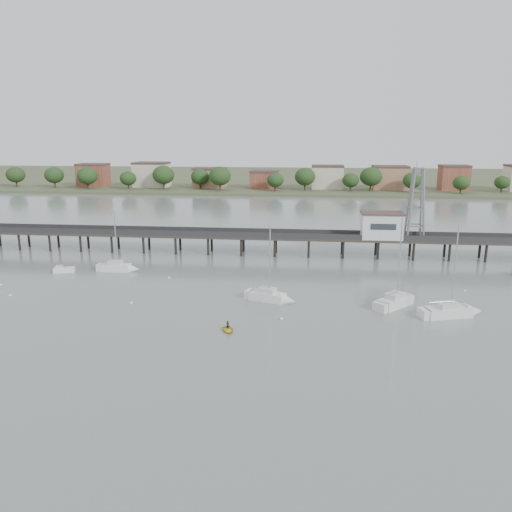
{
  "coord_description": "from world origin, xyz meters",
  "views": [
    {
      "loc": [
        10.32,
        -41.62,
        24.48
      ],
      "look_at": [
        1.34,
        42.0,
        4.0
      ],
      "focal_mm": 35.0,
      "sensor_mm": 36.0,
      "label": 1
    }
  ],
  "objects_px": {
    "lattice_tower": "(416,204)",
    "sailboat_b": "(121,268)",
    "sailboat_d": "(457,311)",
    "white_tender": "(64,270)",
    "sailboat_f": "(274,297)",
    "pier": "(259,237)",
    "sailboat_c": "(400,300)",
    "yellow_dinghy": "(228,331)"
  },
  "relations": [
    {
      "from": "pier",
      "to": "yellow_dinghy",
      "type": "relative_size",
      "value": 54.83
    },
    {
      "from": "sailboat_f",
      "to": "sailboat_b",
      "type": "bearing_deg",
      "value": 173.77
    },
    {
      "from": "sailboat_b",
      "to": "white_tender",
      "type": "distance_m",
      "value": 10.37
    },
    {
      "from": "lattice_tower",
      "to": "pier",
      "type": "bearing_deg",
      "value": -180.0
    },
    {
      "from": "lattice_tower",
      "to": "white_tender",
      "type": "distance_m",
      "value": 68.83
    },
    {
      "from": "sailboat_d",
      "to": "sailboat_c",
      "type": "height_order",
      "value": "sailboat_d"
    },
    {
      "from": "pier",
      "to": "sailboat_c",
      "type": "distance_m",
      "value": 38.24
    },
    {
      "from": "lattice_tower",
      "to": "sailboat_b",
      "type": "height_order",
      "value": "lattice_tower"
    },
    {
      "from": "pier",
      "to": "sailboat_c",
      "type": "height_order",
      "value": "sailboat_c"
    },
    {
      "from": "lattice_tower",
      "to": "white_tender",
      "type": "bearing_deg",
      "value": -164.63
    },
    {
      "from": "sailboat_d",
      "to": "sailboat_c",
      "type": "relative_size",
      "value": 1.01
    },
    {
      "from": "yellow_dinghy",
      "to": "sailboat_d",
      "type": "bearing_deg",
      "value": -4.76
    },
    {
      "from": "sailboat_d",
      "to": "white_tender",
      "type": "bearing_deg",
      "value": 150.08
    },
    {
      "from": "sailboat_b",
      "to": "sailboat_d",
      "type": "relative_size",
      "value": 0.85
    },
    {
      "from": "lattice_tower",
      "to": "sailboat_d",
      "type": "distance_m",
      "value": 35.28
    },
    {
      "from": "sailboat_b",
      "to": "white_tender",
      "type": "height_order",
      "value": "sailboat_b"
    },
    {
      "from": "pier",
      "to": "white_tender",
      "type": "bearing_deg",
      "value": -152.12
    },
    {
      "from": "sailboat_f",
      "to": "lattice_tower",
      "type": "bearing_deg",
      "value": 68.77
    },
    {
      "from": "white_tender",
      "to": "yellow_dinghy",
      "type": "bearing_deg",
      "value": -54.2
    },
    {
      "from": "sailboat_b",
      "to": "sailboat_d",
      "type": "height_order",
      "value": "sailboat_d"
    },
    {
      "from": "pier",
      "to": "sailboat_b",
      "type": "height_order",
      "value": "sailboat_b"
    },
    {
      "from": "pier",
      "to": "sailboat_d",
      "type": "xyz_separation_m",
      "value": [
        31.04,
        -33.69,
        -3.16
      ]
    },
    {
      "from": "white_tender",
      "to": "yellow_dinghy",
      "type": "height_order",
      "value": "yellow_dinghy"
    },
    {
      "from": "white_tender",
      "to": "yellow_dinghy",
      "type": "relative_size",
      "value": 1.46
    },
    {
      "from": "sailboat_d",
      "to": "yellow_dinghy",
      "type": "bearing_deg",
      "value": 179.75
    },
    {
      "from": "sailboat_c",
      "to": "sailboat_d",
      "type": "bearing_deg",
      "value": -77.13
    },
    {
      "from": "sailboat_b",
      "to": "sailboat_f",
      "type": "height_order",
      "value": "sailboat_f"
    },
    {
      "from": "sailboat_f",
      "to": "pier",
      "type": "bearing_deg",
      "value": 119.63
    },
    {
      "from": "lattice_tower",
      "to": "sailboat_c",
      "type": "height_order",
      "value": "lattice_tower"
    },
    {
      "from": "pier",
      "to": "lattice_tower",
      "type": "relative_size",
      "value": 9.68
    },
    {
      "from": "lattice_tower",
      "to": "sailboat_b",
      "type": "relative_size",
      "value": 1.3
    },
    {
      "from": "sailboat_d",
      "to": "sailboat_b",
      "type": "bearing_deg",
      "value": 145.88
    },
    {
      "from": "sailboat_d",
      "to": "sailboat_f",
      "type": "xyz_separation_m",
      "value": [
        -25.69,
        3.42,
        0.01
      ]
    },
    {
      "from": "sailboat_d",
      "to": "white_tender",
      "type": "relative_size",
      "value": 3.49
    },
    {
      "from": "pier",
      "to": "yellow_dinghy",
      "type": "xyz_separation_m",
      "value": [
        0.34,
        -42.57,
        -3.79
      ]
    },
    {
      "from": "pier",
      "to": "yellow_dinghy",
      "type": "distance_m",
      "value": 42.74
    },
    {
      "from": "sailboat_b",
      "to": "sailboat_f",
      "type": "relative_size",
      "value": 0.99
    },
    {
      "from": "sailboat_c",
      "to": "sailboat_f",
      "type": "relative_size",
      "value": 1.14
    },
    {
      "from": "pier",
      "to": "sailboat_f",
      "type": "xyz_separation_m",
      "value": [
        5.35,
        -30.26,
        -3.15
      ]
    },
    {
      "from": "sailboat_f",
      "to": "white_tender",
      "type": "distance_m",
      "value": 41.28
    },
    {
      "from": "sailboat_d",
      "to": "pier",
      "type": "bearing_deg",
      "value": 116.28
    },
    {
      "from": "white_tender",
      "to": "sailboat_b",
      "type": "bearing_deg",
      "value": -8.15
    }
  ]
}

